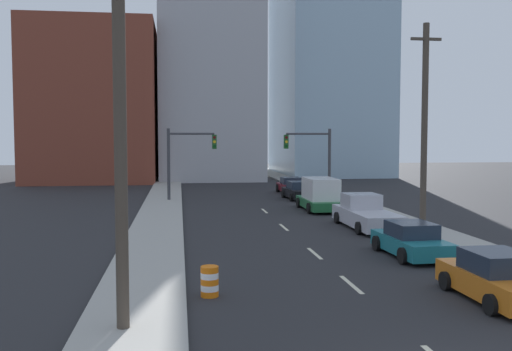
# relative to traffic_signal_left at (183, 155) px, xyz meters

# --- Properties ---
(sidewalk_left) EXTENTS (2.81, 88.47, 0.17)m
(sidewalk_left) POSITION_rel_traffic_signal_left_xyz_m (-1.53, 9.18, -3.57)
(sidewalk_left) COLOR #9E9B93
(sidewalk_left) RESTS_ON ground
(sidewalk_right) EXTENTS (2.81, 88.47, 0.17)m
(sidewalk_right) POSITION_rel_traffic_signal_left_xyz_m (12.34, 9.18, -3.57)
(sidewalk_right) COLOR #9E9B93
(sidewalk_right) RESTS_ON ground
(lane_stripe_at_9m) EXTENTS (0.16, 2.40, 0.01)m
(lane_stripe_at_9m) POSITION_rel_traffic_signal_left_xyz_m (5.40, -26.14, -3.66)
(lane_stripe_at_9m) COLOR beige
(lane_stripe_at_9m) RESTS_ON ground
(lane_stripe_at_14m) EXTENTS (0.16, 2.40, 0.01)m
(lane_stripe_at_14m) POSITION_rel_traffic_signal_left_xyz_m (5.40, -20.92, -3.66)
(lane_stripe_at_14m) COLOR beige
(lane_stripe_at_14m) RESTS_ON ground
(lane_stripe_at_21m) EXTENTS (0.16, 2.40, 0.01)m
(lane_stripe_at_21m) POSITION_rel_traffic_signal_left_xyz_m (5.40, -13.68, -3.66)
(lane_stripe_at_21m) COLOR beige
(lane_stripe_at_21m) RESTS_ON ground
(lane_stripe_at_29m) EXTENTS (0.16, 2.40, 0.01)m
(lane_stripe_at_29m) POSITION_rel_traffic_signal_left_xyz_m (5.40, -6.52, -3.66)
(lane_stripe_at_29m) COLOR beige
(lane_stripe_at_29m) RESTS_ON ground
(building_brick_left) EXTENTS (14.00, 16.00, 17.76)m
(building_brick_left) POSITION_rel_traffic_signal_left_xyz_m (-9.88, 24.21, 5.22)
(building_brick_left) COLOR brown
(building_brick_left) RESTS_ON ground
(building_office_center) EXTENTS (12.00, 20.00, 30.10)m
(building_office_center) POSITION_rel_traffic_signal_left_xyz_m (3.46, 28.21, 11.39)
(building_office_center) COLOR #A8A8AD
(building_office_center) RESTS_ON ground
(building_glass_right) EXTENTS (13.00, 20.00, 32.40)m
(building_glass_right) POSITION_rel_traffic_signal_left_xyz_m (19.88, 32.21, 12.54)
(building_glass_right) COLOR #99B7CC
(building_glass_right) RESTS_ON ground
(traffic_signal_left) EXTENTS (3.83, 0.35, 5.67)m
(traffic_signal_left) POSITION_rel_traffic_signal_left_xyz_m (0.00, 0.00, 0.00)
(traffic_signal_left) COLOR #38383D
(traffic_signal_left) RESTS_ON ground
(traffic_signal_right) EXTENTS (3.83, 0.35, 5.67)m
(traffic_signal_right) POSITION_rel_traffic_signal_left_xyz_m (10.53, 0.00, 0.00)
(traffic_signal_right) COLOR #38383D
(traffic_signal_right) RESTS_ON ground
(utility_pole_left_near) EXTENTS (1.60, 0.32, 9.87)m
(utility_pole_left_near) POSITION_rel_traffic_signal_left_xyz_m (-1.73, -30.09, 1.40)
(utility_pole_left_near) COLOR #473D33
(utility_pole_left_near) RESTS_ON ground
(utility_pole_right_mid) EXTENTS (1.60, 0.32, 10.74)m
(utility_pole_right_mid) POSITION_rel_traffic_signal_left_xyz_m (12.16, -16.61, 1.83)
(utility_pole_right_mid) COLOR #473D33
(utility_pole_right_mid) RESTS_ON ground
(traffic_barrel) EXTENTS (0.56, 0.56, 0.95)m
(traffic_barrel) POSITION_rel_traffic_signal_left_xyz_m (0.60, -26.95, -3.18)
(traffic_barrel) COLOR orange
(traffic_barrel) RESTS_ON ground
(sedan_orange) EXTENTS (2.15, 4.34, 1.51)m
(sedan_orange) POSITION_rel_traffic_signal_left_xyz_m (9.19, -28.57, -2.98)
(sedan_orange) COLOR orange
(sedan_orange) RESTS_ON ground
(sedan_teal) EXTENTS (2.27, 4.45, 1.43)m
(sedan_teal) POSITION_rel_traffic_signal_left_xyz_m (9.25, -22.03, -3.00)
(sedan_teal) COLOR #196B75
(sedan_teal) RESTS_ON ground
(pickup_truck_silver) EXTENTS (2.47, 6.24, 1.80)m
(pickup_truck_silver) POSITION_rel_traffic_signal_left_xyz_m (9.84, -14.38, -2.92)
(pickup_truck_silver) COLOR #B2B2BC
(pickup_truck_silver) RESTS_ON ground
(box_truck_green) EXTENTS (2.49, 5.46, 2.23)m
(box_truck_green) POSITION_rel_traffic_signal_left_xyz_m (9.20, -6.77, -2.61)
(box_truck_green) COLOR #1E6033
(box_truck_green) RESTS_ON ground
(sedan_black) EXTENTS (2.29, 4.51, 1.44)m
(sedan_black) POSITION_rel_traffic_signal_left_xyz_m (9.25, 0.48, -3.00)
(sedan_black) COLOR black
(sedan_black) RESTS_ON ground
(sedan_maroon) EXTENTS (2.22, 4.27, 1.42)m
(sedan_maroon) POSITION_rel_traffic_signal_left_xyz_m (9.63, 5.62, -3.00)
(sedan_maroon) COLOR maroon
(sedan_maroon) RESTS_ON ground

